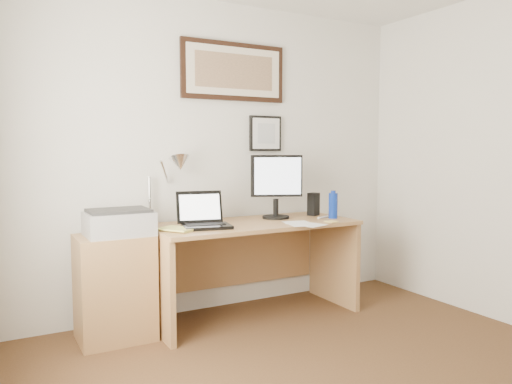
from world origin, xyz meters
TOP-DOWN VIEW (x-y plane):
  - wall_back at (0.00, 2.00)m, footprint 3.50×0.02m
  - side_cabinet at (-0.92, 1.68)m, footprint 0.50×0.40m
  - water_bottle at (0.83, 1.51)m, footprint 0.07×0.07m
  - bottle_cap at (0.83, 1.51)m, footprint 0.04×0.04m
  - speaker at (0.79, 1.73)m, footprint 0.11×0.10m
  - paper_sheet_a at (0.45, 1.34)m, footprint 0.26×0.31m
  - paper_sheet_b at (0.41, 1.38)m, footprint 0.25×0.31m
  - sticky_pad at (0.67, 1.33)m, footprint 0.09×0.09m
  - marker_pen at (0.76, 1.55)m, footprint 0.14×0.06m
  - book at (-0.58, 1.49)m, footprint 0.29×0.31m
  - desk at (0.15, 1.72)m, footprint 1.60×0.70m
  - laptop at (-0.29, 1.59)m, footprint 0.38×0.36m
  - lcd_monitor at (0.41, 1.72)m, footprint 0.40×0.22m
  - printer at (-0.88, 1.66)m, footprint 0.44×0.34m
  - desk_lamp at (-0.41, 1.81)m, footprint 0.29×0.27m
  - picture_large at (0.15, 1.97)m, footprint 0.92×0.04m
  - picture_small at (0.45, 1.97)m, footprint 0.30×0.03m

SIDE VIEW (x-z plane):
  - side_cabinet at x=-0.92m, z-range 0.00..0.73m
  - desk at x=0.15m, z-range 0.14..0.89m
  - paper_sheet_a at x=0.45m, z-range 0.75..0.75m
  - paper_sheet_b at x=0.41m, z-range 0.75..0.75m
  - sticky_pad at x=0.67m, z-range 0.75..0.76m
  - marker_pen at x=0.76m, z-range 0.75..0.77m
  - book at x=-0.58m, z-range 0.75..0.77m
  - laptop at x=-0.29m, z-range 0.68..0.94m
  - printer at x=-0.88m, z-range 0.73..0.91m
  - speaker at x=0.79m, z-range 0.75..0.94m
  - water_bottle at x=0.83m, z-range 0.75..0.96m
  - bottle_cap at x=0.83m, z-range 0.96..0.98m
  - lcd_monitor at x=0.41m, z-range 0.78..1.30m
  - desk_lamp at x=-0.41m, z-range 0.92..1.45m
  - wall_back at x=0.00m, z-range 0.00..2.50m
  - picture_small at x=0.45m, z-range 1.30..1.60m
  - picture_large at x=0.15m, z-range 1.72..2.19m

